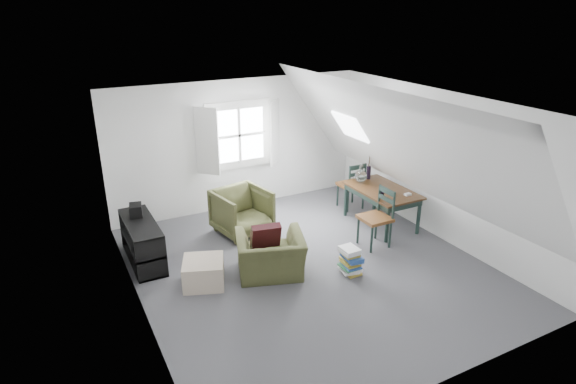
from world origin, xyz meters
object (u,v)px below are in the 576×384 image
dining_table (382,194)px  media_shelf (143,244)px  dining_chair_far (352,185)px  dining_chair_near (377,217)px  armchair_far (243,232)px  magazine_stack (350,261)px  armchair_near (270,274)px  ottoman (204,272)px

dining_table → media_shelf: 4.18m
dining_chair_far → dining_chair_near: dining_chair_near is taller
dining_chair_far → dining_chair_near: size_ratio=0.96×
armchair_far → media_shelf: bearing=177.1°
media_shelf → dining_table: bearing=-3.5°
dining_chair_far → magazine_stack: dining_chair_far is taller
dining_chair_far → magazine_stack: size_ratio=2.28×
armchair_far → dining_chair_near: dining_chair_near is taller
magazine_stack → dining_table: bearing=38.7°
dining_table → magazine_stack: 1.91m
media_shelf → magazine_stack: 3.20m
dining_chair_near → magazine_stack: bearing=-56.9°
armchair_far → magazine_stack: (0.90, -2.03, 0.21)m
armchair_far → dining_chair_far: (2.32, 0.01, 0.49)m
armchair_near → magazine_stack: 1.21m
ottoman → magazine_stack: (2.04, -0.73, 0.02)m
armchair_near → dining_chair_near: dining_chair_near is taller
magazine_stack → media_shelf: bearing=146.4°
dining_table → dining_chair_far: dining_chair_far is taller
armchair_near → dining_chair_far: bearing=-130.2°
dining_chair_far → dining_chair_near: (-0.53, -1.48, 0.02)m
media_shelf → armchair_far: bearing=13.1°
dining_chair_far → media_shelf: bearing=23.9°
ottoman → dining_chair_near: (2.93, -0.17, 0.32)m
armchair_near → media_shelf: size_ratio=0.74×
armchair_near → dining_chair_near: size_ratio=0.99×
armchair_far → ottoman: armchair_far is taller
armchair_near → magazine_stack: bearing=172.6°
armchair_far → dining_table: dining_table is taller
ottoman → magazine_stack: bearing=-19.7°
armchair_far → media_shelf: media_shelf is taller
dining_chair_far → ottoman: bearing=40.8°
armchair_near → armchair_far: (0.18, 1.51, 0.00)m
dining_table → dining_chair_near: bearing=-136.0°
armchair_near → media_shelf: (-1.58, 1.25, 0.30)m
media_shelf → armchair_near: bearing=-33.5°
armchair_near → dining_table: (2.54, 0.65, 0.60)m
dining_chair_far → media_shelf: size_ratio=0.72×
magazine_stack → ottoman: bearing=160.3°
ottoman → dining_chair_far: 3.72m
ottoman → dining_table: dining_table is taller
armchair_far → media_shelf: 1.81m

